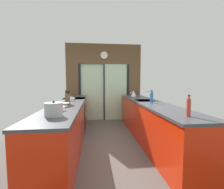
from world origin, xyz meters
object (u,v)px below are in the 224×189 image
object	(u,v)px
kettle	(134,93)
knife_block	(68,99)
mixing_bowl_far	(72,99)
stock_pot	(54,109)
oven_range	(75,115)
soap_bottle_near	(189,107)
mixing_bowl_mid	(65,105)
soap_bottle_far	(152,97)
mixing_bowl_near	(60,109)

from	to	relation	value
kettle	knife_block	bearing A→B (deg)	-138.29
mixing_bowl_far	stock_pot	size ratio (longest dim) A/B	0.68
oven_range	stock_pot	xyz separation A→B (m)	(0.02, -2.27, 0.56)
soap_bottle_near	knife_block	bearing A→B (deg)	143.71
mixing_bowl_far	mixing_bowl_mid	bearing A→B (deg)	-90.00
soap_bottle_far	mixing_bowl_mid	bearing A→B (deg)	-169.62
mixing_bowl_mid	soap_bottle_near	world-z (taller)	soap_bottle_near
oven_range	mixing_bowl_mid	size ratio (longest dim) A/B	5.63
oven_range	mixing_bowl_mid	world-z (taller)	mixing_bowl_mid
mixing_bowl_mid	stock_pot	xyz separation A→B (m)	(-0.00, -0.79, 0.05)
oven_range	mixing_bowl_near	xyz separation A→B (m)	(0.02, -1.89, 0.50)
mixing_bowl_near	soap_bottle_near	xyz separation A→B (m)	(1.78, -0.60, 0.09)
stock_pot	knife_block	bearing A→B (deg)	90.00
kettle	soap_bottle_far	xyz separation A→B (m)	(-0.00, -1.56, 0.02)
oven_range	soap_bottle_near	bearing A→B (deg)	-54.19
oven_range	mixing_bowl_far	bearing A→B (deg)	-88.22
mixing_bowl_near	mixing_bowl_far	world-z (taller)	mixing_bowl_far
knife_block	mixing_bowl_mid	bearing A→B (deg)	-89.99
mixing_bowl_far	stock_pot	xyz separation A→B (m)	(0.00, -1.68, 0.06)
stock_pot	oven_range	bearing A→B (deg)	90.46
knife_block	soap_bottle_far	size ratio (longest dim) A/B	1.06
stock_pot	mixing_bowl_near	bearing A→B (deg)	90.00
stock_pot	kettle	distance (m)	3.21
kettle	soap_bottle_near	distance (m)	2.90
mixing_bowl_near	knife_block	distance (m)	0.71
oven_range	soap_bottle_far	bearing A→B (deg)	-32.80
oven_range	mixing_bowl_near	bearing A→B (deg)	-89.44
kettle	mixing_bowl_mid	bearing A→B (deg)	-133.35
stock_pot	kettle	xyz separation A→B (m)	(1.78, 2.67, 0.00)
soap_bottle_near	oven_range	bearing A→B (deg)	125.81
mixing_bowl_near	soap_bottle_far	distance (m)	1.93
mixing_bowl_far	knife_block	bearing A→B (deg)	-90.00
oven_range	mixing_bowl_mid	xyz separation A→B (m)	(0.02, -1.48, 0.50)
mixing_bowl_mid	mixing_bowl_far	world-z (taller)	mixing_bowl_mid
stock_pot	mixing_bowl_far	bearing A→B (deg)	90.00
soap_bottle_near	mixing_bowl_far	bearing A→B (deg)	133.13
knife_block	soap_bottle_far	bearing A→B (deg)	0.86
oven_range	soap_bottle_far	xyz separation A→B (m)	(1.80, -1.16, 0.58)
soap_bottle_far	mixing_bowl_far	bearing A→B (deg)	162.35
oven_range	mixing_bowl_near	distance (m)	1.96
kettle	soap_bottle_far	distance (m)	1.56
mixing_bowl_near	knife_block	size ratio (longest dim) A/B	0.55
knife_block	kettle	distance (m)	2.39
mixing_bowl_near	mixing_bowl_mid	bearing A→B (deg)	90.00
knife_block	stock_pot	bearing A→B (deg)	-90.00
mixing_bowl_near	soap_bottle_far	xyz separation A→B (m)	(1.78, 0.73, 0.09)
oven_range	soap_bottle_far	world-z (taller)	soap_bottle_far
oven_range	soap_bottle_near	size ratio (longest dim) A/B	3.20
mixing_bowl_near	kettle	distance (m)	2.91
knife_block	kettle	xyz separation A→B (m)	(1.78, 1.59, -0.02)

